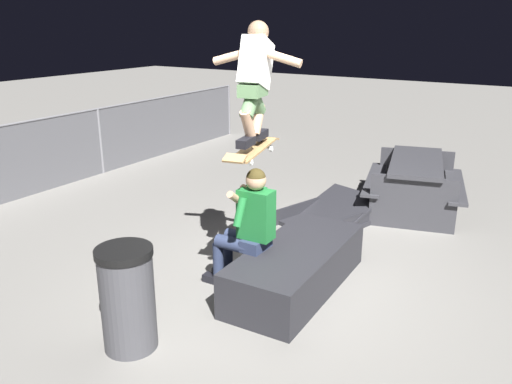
% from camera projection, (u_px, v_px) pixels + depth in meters
% --- Properties ---
extents(ground_plane, '(40.00, 40.00, 0.00)m').
position_uv_depth(ground_plane, '(277.00, 286.00, 5.41)').
color(ground_plane, gray).
extents(ledge_box_main, '(1.87, 0.83, 0.46)m').
position_uv_depth(ledge_box_main, '(296.00, 268.00, 5.30)').
color(ledge_box_main, '#28282D').
rests_on(ledge_box_main, ground).
extents(person_sitting_on_ledge, '(0.59, 0.76, 1.29)m').
position_uv_depth(person_sitting_on_ledge, '(247.00, 223.00, 5.16)').
color(person_sitting_on_ledge, '#2D3856').
rests_on(person_sitting_on_ledge, ground).
extents(skateboard, '(1.04, 0.39, 0.13)m').
position_uv_depth(skateboard, '(253.00, 150.00, 5.03)').
color(skateboard, '#AD8451').
extents(skater_airborne, '(0.63, 0.88, 1.12)m').
position_uv_depth(skater_airborne, '(255.00, 77.00, 4.87)').
color(skater_airborne, black).
extents(kicker_ramp, '(1.43, 1.21, 0.44)m').
position_uv_depth(kicker_ramp, '(330.00, 217.00, 7.10)').
color(kicker_ramp, '#28282D').
rests_on(kicker_ramp, ground).
extents(picnic_table_back, '(1.98, 1.72, 0.75)m').
position_uv_depth(picnic_table_back, '(415.00, 177.00, 7.42)').
color(picnic_table_back, '#38383D').
rests_on(picnic_table_back, ground).
extents(trash_bin, '(0.47, 0.47, 0.90)m').
position_uv_depth(trash_bin, '(128.00, 298.00, 4.27)').
color(trash_bin, '#47474C').
rests_on(trash_bin, ground).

